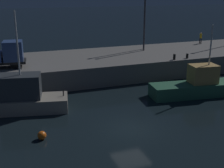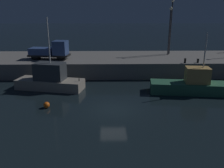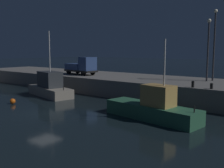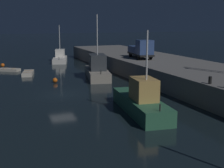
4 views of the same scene
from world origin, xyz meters
TOP-DOWN VIEW (x-y plane):
  - ground_plane at (0.00, 0.00)m, footprint 320.00×320.00m
  - pier_quay at (0.00, 15.09)m, footprint 64.89×10.48m
  - fishing_boat_blue at (-7.22, 6.32)m, footprint 8.16×4.13m
  - fishing_boat_white at (8.76, 4.50)m, footprint 8.79×3.40m
  - mooring_buoy_mid at (-6.29, 0.59)m, footprint 0.59×0.59m
  - lamp_post_west at (9.03, 16.48)m, footprint 0.44×0.44m
  - lamp_post_east at (9.44, 17.34)m, footprint 0.44×0.44m
  - dockworker at (18.99, 18.21)m, footprint 0.31×0.43m
  - bollard_west at (9.81, 10.36)m, footprint 0.28×0.28m
  - bollard_east at (11.57, 10.47)m, footprint 0.28×0.28m

SIDE VIEW (x-z plane):
  - ground_plane at x=0.00m, z-range 0.00..0.00m
  - mooring_buoy_mid at x=-6.29m, z-range 0.00..0.59m
  - fishing_boat_white at x=8.76m, z-range -2.37..4.28m
  - pier_quay at x=0.00m, z-range 0.00..2.15m
  - fishing_boat_blue at x=-7.22m, z-range -2.92..5.23m
  - bollard_east at x=11.57m, z-range 2.15..2.69m
  - bollard_west at x=9.81m, z-range 2.15..2.78m
  - dockworker at x=18.99m, z-range 2.27..3.90m
  - lamp_post_west at x=9.03m, z-range 2.81..10.01m
  - lamp_post_east at x=9.44m, z-range 2.83..11.16m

